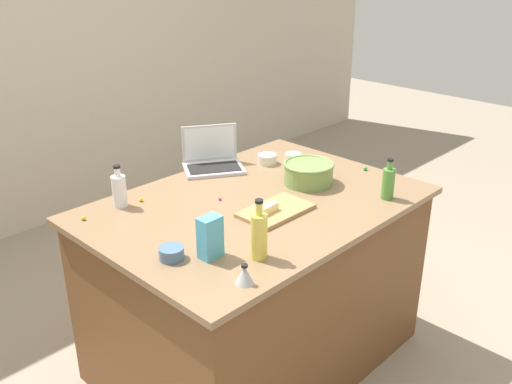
{
  "coord_description": "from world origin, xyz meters",
  "views": [
    {
      "loc": [
        -1.75,
        -1.69,
        2.01
      ],
      "look_at": [
        0.0,
        0.0,
        0.95
      ],
      "focal_mm": 39.98,
      "sensor_mm": 36.0,
      "label": 1
    }
  ],
  "objects_px": {
    "laptop": "(212,160)",
    "bottle_vinegar": "(119,190)",
    "ramekin_medium": "(171,253)",
    "ramekin_wide": "(293,157)",
    "butter_stick_left": "(268,209)",
    "mixing_bowl_large": "(309,173)",
    "bottle_olive": "(388,183)",
    "ramekin_small": "(267,159)",
    "candy_bag": "(210,237)",
    "cutting_board": "(276,211)",
    "kitchen_timer": "(245,275)",
    "bottle_oil": "(259,235)"
  },
  "relations": [
    {
      "from": "bottle_vinegar",
      "to": "ramekin_small",
      "type": "distance_m",
      "value": 0.89
    },
    {
      "from": "ramekin_wide",
      "to": "bottle_olive",
      "type": "bearing_deg",
      "value": -96.32
    },
    {
      "from": "butter_stick_left",
      "to": "kitchen_timer",
      "type": "bearing_deg",
      "value": -145.61
    },
    {
      "from": "bottle_vinegar",
      "to": "ramekin_medium",
      "type": "distance_m",
      "value": 0.57
    },
    {
      "from": "cutting_board",
      "to": "bottle_vinegar",
      "type": "bearing_deg",
      "value": 128.68
    },
    {
      "from": "ramekin_small",
      "to": "kitchen_timer",
      "type": "relative_size",
      "value": 1.36
    },
    {
      "from": "bottle_oil",
      "to": "ramekin_medium",
      "type": "bearing_deg",
      "value": 135.8
    },
    {
      "from": "cutting_board",
      "to": "ramekin_medium",
      "type": "height_order",
      "value": "ramekin_medium"
    },
    {
      "from": "mixing_bowl_large",
      "to": "kitchen_timer",
      "type": "bearing_deg",
      "value": -154.17
    },
    {
      "from": "ramekin_wide",
      "to": "kitchen_timer",
      "type": "xyz_separation_m",
      "value": [
        -1.07,
        -0.69,
        0.01
      ]
    },
    {
      "from": "ramekin_small",
      "to": "ramekin_wide",
      "type": "height_order",
      "value": "ramekin_small"
    },
    {
      "from": "bottle_vinegar",
      "to": "ramekin_medium",
      "type": "xyz_separation_m",
      "value": [
        -0.14,
        -0.55,
        -0.06
      ]
    },
    {
      "from": "cutting_board",
      "to": "mixing_bowl_large",
      "type": "bearing_deg",
      "value": 16.85
    },
    {
      "from": "ramekin_medium",
      "to": "kitchen_timer",
      "type": "relative_size",
      "value": 1.27
    },
    {
      "from": "butter_stick_left",
      "to": "mixing_bowl_large",
      "type": "bearing_deg",
      "value": 14.83
    },
    {
      "from": "bottle_vinegar",
      "to": "ramekin_medium",
      "type": "bearing_deg",
      "value": -103.82
    },
    {
      "from": "candy_bag",
      "to": "laptop",
      "type": "bearing_deg",
      "value": 47.7
    },
    {
      "from": "bottle_vinegar",
      "to": "ramekin_wide",
      "type": "bearing_deg",
      "value": -10.44
    },
    {
      "from": "bottle_olive",
      "to": "ramekin_wide",
      "type": "relative_size",
      "value": 2.22
    },
    {
      "from": "laptop",
      "to": "bottle_vinegar",
      "type": "distance_m",
      "value": 0.63
    },
    {
      "from": "bottle_oil",
      "to": "bottle_vinegar",
      "type": "bearing_deg",
      "value": 97.67
    },
    {
      "from": "cutting_board",
      "to": "ramekin_medium",
      "type": "bearing_deg",
      "value": 178.98
    },
    {
      "from": "laptop",
      "to": "ramekin_medium",
      "type": "height_order",
      "value": "laptop"
    },
    {
      "from": "kitchen_timer",
      "to": "butter_stick_left",
      "type": "bearing_deg",
      "value": 34.39
    },
    {
      "from": "cutting_board",
      "to": "ramekin_small",
      "type": "bearing_deg",
      "value": 46.63
    },
    {
      "from": "kitchen_timer",
      "to": "mixing_bowl_large",
      "type": "bearing_deg",
      "value": 25.83
    },
    {
      "from": "ramekin_medium",
      "to": "kitchen_timer",
      "type": "bearing_deg",
      "value": -77.2
    },
    {
      "from": "ramekin_small",
      "to": "laptop",
      "type": "bearing_deg",
      "value": 146.63
    },
    {
      "from": "ramekin_wide",
      "to": "kitchen_timer",
      "type": "bearing_deg",
      "value": -147.15
    },
    {
      "from": "bottle_olive",
      "to": "ramekin_small",
      "type": "xyz_separation_m",
      "value": [
        -0.06,
        0.73,
        -0.05
      ]
    },
    {
      "from": "butter_stick_left",
      "to": "laptop",
      "type": "bearing_deg",
      "value": 69.92
    },
    {
      "from": "bottle_olive",
      "to": "ramekin_medium",
      "type": "relative_size",
      "value": 2.06
    },
    {
      "from": "mixing_bowl_large",
      "to": "bottle_olive",
      "type": "bearing_deg",
      "value": -73.02
    },
    {
      "from": "mixing_bowl_large",
      "to": "butter_stick_left",
      "type": "relative_size",
      "value": 2.32
    },
    {
      "from": "bottle_oil",
      "to": "butter_stick_left",
      "type": "distance_m",
      "value": 0.37
    },
    {
      "from": "ramekin_medium",
      "to": "bottle_vinegar",
      "type": "bearing_deg",
      "value": 76.18
    },
    {
      "from": "bottle_vinegar",
      "to": "laptop",
      "type": "bearing_deg",
      "value": 5.53
    },
    {
      "from": "bottle_vinegar",
      "to": "cutting_board",
      "type": "height_order",
      "value": "bottle_vinegar"
    },
    {
      "from": "ramekin_medium",
      "to": "ramekin_wide",
      "type": "relative_size",
      "value": 1.08
    },
    {
      "from": "laptop",
      "to": "ramekin_wide",
      "type": "distance_m",
      "value": 0.45
    },
    {
      "from": "cutting_board",
      "to": "butter_stick_left",
      "type": "height_order",
      "value": "butter_stick_left"
    },
    {
      "from": "ramekin_small",
      "to": "ramekin_medium",
      "type": "xyz_separation_m",
      "value": [
        -1.01,
        -0.44,
        -0.0
      ]
    },
    {
      "from": "laptop",
      "to": "bottle_olive",
      "type": "height_order",
      "value": "laptop"
    },
    {
      "from": "bottle_oil",
      "to": "kitchen_timer",
      "type": "relative_size",
      "value": 3.18
    },
    {
      "from": "candy_bag",
      "to": "bottle_oil",
      "type": "bearing_deg",
      "value": -47.98
    },
    {
      "from": "bottle_vinegar",
      "to": "ramekin_small",
      "type": "relative_size",
      "value": 1.92
    },
    {
      "from": "bottle_vinegar",
      "to": "butter_stick_left",
      "type": "xyz_separation_m",
      "value": [
        0.4,
        -0.56,
        -0.04
      ]
    },
    {
      "from": "bottle_vinegar",
      "to": "cutting_board",
      "type": "xyz_separation_m",
      "value": [
        0.45,
        -0.56,
        -0.07
      ]
    },
    {
      "from": "ramekin_small",
      "to": "candy_bag",
      "type": "bearing_deg",
      "value": -149.0
    },
    {
      "from": "ramekin_small",
      "to": "ramekin_wide",
      "type": "bearing_deg",
      "value": -31.48
    }
  ]
}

